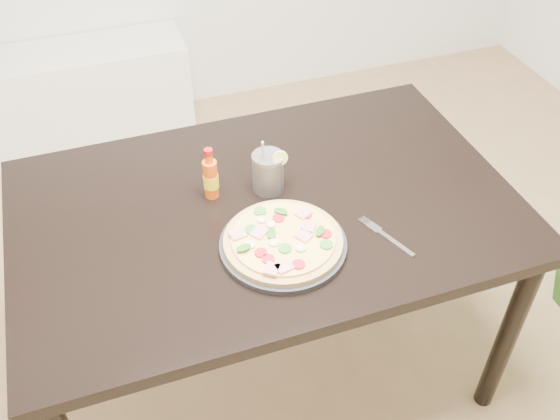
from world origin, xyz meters
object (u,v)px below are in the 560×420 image
object	(u,v)px
plate	(283,245)
fork	(385,235)
dining_table	(266,226)
pizza	(283,240)
media_console	(46,103)
hot_sauce_bottle	(211,178)
cola_cup	(268,173)

from	to	relation	value
plate	fork	bearing A→B (deg)	-10.64
dining_table	pizza	xyz separation A→B (m)	(-0.01, -0.18, 0.11)
fork	media_console	xyz separation A→B (m)	(-0.87, 1.84, -0.50)
dining_table	media_console	bearing A→B (deg)	110.84
plate	hot_sauce_bottle	size ratio (longest dim) A/B	2.05
hot_sauce_bottle	fork	xyz separation A→B (m)	(0.39, -0.31, -0.06)
dining_table	cola_cup	bearing A→B (deg)	65.88
plate	fork	xyz separation A→B (m)	(0.27, -0.05, -0.01)
fork	pizza	bearing A→B (deg)	148.37
media_console	dining_table	bearing A→B (deg)	-69.16
pizza	fork	xyz separation A→B (m)	(0.27, -0.05, -0.02)
dining_table	media_console	size ratio (longest dim) A/B	1.00
cola_cup	plate	bearing A→B (deg)	-99.39
pizza	dining_table	bearing A→B (deg)	86.22
plate	pizza	size ratio (longest dim) A/B	1.07
plate	pizza	bearing A→B (deg)	-176.26
plate	cola_cup	bearing A→B (deg)	80.61
hot_sauce_bottle	cola_cup	xyz separation A→B (m)	(0.16, -0.02, -0.01)
dining_table	hot_sauce_bottle	world-z (taller)	hot_sauce_bottle
cola_cup	media_console	distance (m)	1.77
plate	media_console	distance (m)	1.96
dining_table	plate	xyz separation A→B (m)	(-0.01, -0.18, 0.09)
plate	media_console	xyz separation A→B (m)	(-0.60, 1.79, -0.51)
hot_sauce_bottle	media_console	xyz separation A→B (m)	(-0.48, 1.53, -0.56)
cola_cup	fork	xyz separation A→B (m)	(0.23, -0.29, -0.05)
dining_table	hot_sauce_bottle	distance (m)	0.22
dining_table	fork	distance (m)	0.35
pizza	hot_sauce_bottle	size ratio (longest dim) A/B	1.91
pizza	media_console	bearing A→B (deg)	108.62
hot_sauce_bottle	fork	bearing A→B (deg)	-38.70
pizza	cola_cup	size ratio (longest dim) A/B	1.72
pizza	media_console	distance (m)	1.96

